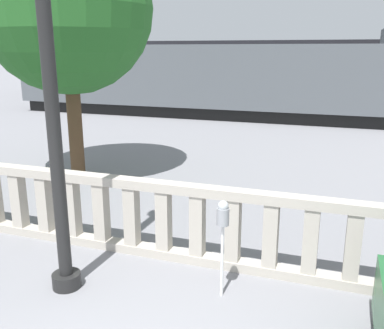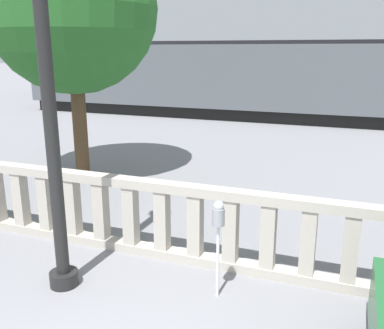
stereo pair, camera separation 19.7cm
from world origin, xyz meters
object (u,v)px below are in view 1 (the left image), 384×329
Objects in this scene: parking_meter at (223,221)px; train_near at (219,79)px; lamppost at (44,16)px; tree_left at (67,8)px; train_far at (239,69)px.

parking_meter is 15.44m from train_near.
tree_left is at bearing 121.96° from lamppost.
parking_meter is (2.04, 0.49, -2.45)m from lamppost.
parking_meter is 0.07× the size of train_near.
train_far is (-3.00, 22.97, -1.58)m from lamppost.
tree_left reaches higher than train_far.
train_near is at bearing 105.87° from parking_meter.
train_near is at bearing 86.50° from tree_left.
train_far is (-0.83, 7.65, 0.14)m from train_near.
train_near is 7.69m from train_far.
lamppost is 4.64× the size of parking_meter.
parking_meter is 7.02m from tree_left.
lamppost reaches higher than tree_left.
lamppost is at bearing -166.48° from parking_meter.
train_far reaches higher than parking_meter.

